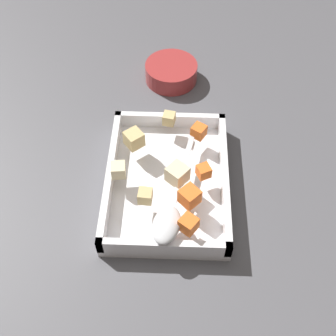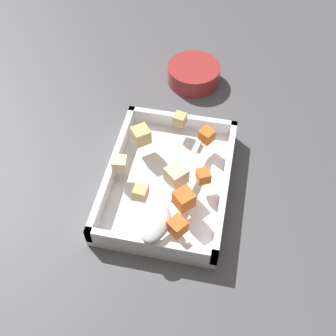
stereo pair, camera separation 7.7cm
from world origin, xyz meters
name	(u,v)px [view 2 (the right image)]	position (x,y,z in m)	size (l,w,h in m)	color
ground_plane	(179,184)	(0.00, 0.00, 0.00)	(4.00, 4.00, 0.00)	#4C4C51
baking_dish	(168,182)	(0.01, -0.02, 0.01)	(0.30, 0.22, 0.05)	silver
carrot_chunk_front_center	(207,135)	(-0.08, 0.04, 0.06)	(0.02, 0.02, 0.02)	orange
carrot_chunk_near_spoon	(177,226)	(0.13, 0.02, 0.06)	(0.03, 0.03, 0.03)	orange
carrot_chunk_heap_top	(184,199)	(0.07, 0.02, 0.06)	(0.03, 0.03, 0.03)	orange
carrot_chunk_center	(203,176)	(0.02, 0.05, 0.06)	(0.02, 0.02, 0.02)	orange
potato_chunk_heap_side	(120,164)	(0.02, -0.11, 0.06)	(0.03, 0.03, 0.03)	beige
potato_chunk_far_right	(141,135)	(-0.05, -0.08, 0.06)	(0.03, 0.03, 0.03)	tan
potato_chunk_mid_right	(174,175)	(0.03, 0.00, 0.06)	(0.03, 0.03, 0.03)	beige
potato_chunk_mid_left	(180,119)	(-0.11, -0.02, 0.06)	(0.02, 0.02, 0.02)	tan
potato_chunk_near_right	(141,193)	(0.07, -0.05, 0.06)	(0.02, 0.02, 0.02)	tan
serving_spoon	(159,217)	(0.11, -0.01, 0.06)	(0.25, 0.08, 0.02)	silver
small_prep_bowl	(194,74)	(-0.30, -0.02, 0.02)	(0.12, 0.12, 0.04)	maroon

